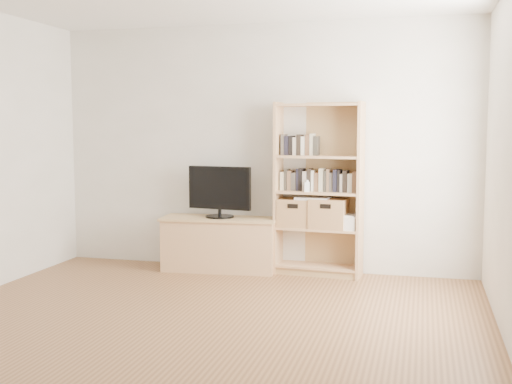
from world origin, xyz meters
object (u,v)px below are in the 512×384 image
(television, at_px, (220,192))
(baby_monitor, at_px, (307,187))
(basket_left, at_px, (296,213))
(tv_stand, at_px, (220,245))
(bookshelf, at_px, (319,189))
(laptop, at_px, (313,198))
(basket_right, at_px, (329,213))

(television, height_order, baby_monitor, television)
(baby_monitor, height_order, basket_left, baby_monitor)
(tv_stand, xyz_separation_m, baby_monitor, (0.94, -0.03, 0.64))
(tv_stand, relative_size, television, 1.69)
(bookshelf, distance_m, television, 1.05)
(basket_left, relative_size, laptop, 1.03)
(basket_left, height_order, basket_right, basket_right)
(tv_stand, relative_size, laptop, 3.48)
(tv_stand, bearing_deg, basket_left, 0.30)
(bookshelf, bearing_deg, television, -172.41)
(basket_left, distance_m, laptop, 0.24)
(bookshelf, xyz_separation_m, baby_monitor, (-0.11, -0.09, 0.03))
(basket_right, bearing_deg, bookshelf, 177.76)
(bookshelf, height_order, laptop, bookshelf)
(baby_monitor, relative_size, basket_right, 0.27)
(basket_right, bearing_deg, television, -173.00)
(baby_monitor, height_order, basket_right, baby_monitor)
(bookshelf, distance_m, baby_monitor, 0.14)
(basket_left, height_order, laptop, laptop)
(baby_monitor, bearing_deg, basket_left, 127.07)
(television, bearing_deg, tv_stand, 0.00)
(baby_monitor, bearing_deg, television, 163.65)
(tv_stand, xyz_separation_m, basket_left, (0.81, 0.08, 0.37))
(basket_right, bearing_deg, tv_stand, -173.00)
(bookshelf, height_order, baby_monitor, bookshelf)
(bookshelf, bearing_deg, basket_left, -178.81)
(tv_stand, height_order, basket_left, basket_left)
(tv_stand, distance_m, laptop, 1.12)
(basket_right, relative_size, laptop, 1.07)
(bookshelf, bearing_deg, laptop, -169.37)
(basket_left, bearing_deg, baby_monitor, -35.64)
(tv_stand, relative_size, basket_left, 3.38)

